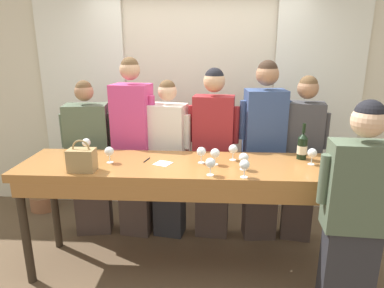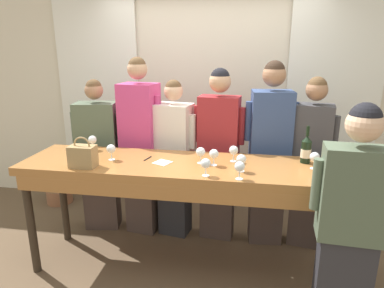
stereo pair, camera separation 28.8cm
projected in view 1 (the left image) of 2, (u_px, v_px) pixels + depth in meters
name	position (u px, v px, depth m)	size (l,w,h in m)	color
ground_plane	(192.00, 267.00, 3.14)	(18.00, 18.00, 0.00)	brown
wall_back	(199.00, 94.00, 4.11)	(12.00, 0.06, 2.80)	beige
curtain_panel_left	(85.00, 99.00, 4.14)	(1.01, 0.03, 2.69)	white
curtain_panel_right	(317.00, 101.00, 3.98)	(1.01, 0.03, 2.69)	white
tasting_bar	(191.00, 175.00, 2.87)	(2.88, 0.69, 1.01)	#9E6633
wine_bottle	(302.00, 146.00, 2.95)	(0.08, 0.08, 0.32)	black
handbag	(82.00, 160.00, 2.67)	(0.21, 0.13, 0.25)	#997A4C
wine_glass_front_left	(109.00, 152.00, 2.86)	(0.08, 0.08, 0.14)	white
wine_glass_front_mid	(359.00, 160.00, 2.65)	(0.08, 0.08, 0.14)	white
wine_glass_front_right	(245.00, 165.00, 2.54)	(0.08, 0.08, 0.14)	white
wine_glass_center_left	(215.00, 154.00, 2.81)	(0.08, 0.08, 0.14)	white
wine_glass_center_mid	(201.00, 152.00, 2.85)	(0.08, 0.08, 0.14)	white
wine_glass_center_right	(346.00, 164.00, 2.57)	(0.08, 0.08, 0.14)	white
wine_glass_back_left	(312.00, 153.00, 2.81)	(0.08, 0.08, 0.14)	white
wine_glass_back_mid	(244.00, 158.00, 2.70)	(0.08, 0.08, 0.14)	white
wine_glass_back_right	(233.00, 149.00, 2.92)	(0.08, 0.08, 0.14)	white
wine_glass_near_host	(86.00, 143.00, 3.11)	(0.08, 0.08, 0.14)	white
wine_glass_by_bottle	(210.00, 163.00, 2.58)	(0.08, 0.08, 0.14)	white
napkin	(163.00, 164.00, 2.85)	(0.17, 0.17, 0.00)	white
pen	(147.00, 160.00, 2.94)	(0.04, 0.12, 0.01)	black
guest_olive_jacket	(90.00, 160.00, 3.55)	(0.54, 0.33, 1.64)	#473833
guest_pink_top	(134.00, 148.00, 3.49)	(0.48, 0.33, 1.86)	#473833
guest_cream_sweater	(169.00, 160.00, 3.50)	(0.47, 0.33, 1.65)	#28282D
guest_striped_shirt	(213.00, 153.00, 3.45)	(0.51, 0.27, 1.76)	#473833
guest_navy_coat	(263.00, 151.00, 3.42)	(0.50, 0.30, 1.84)	#473833
guest_beige_cap	(301.00, 158.00, 3.42)	(0.47, 0.30, 1.70)	#473833
host_pouring	(355.00, 217.00, 2.29)	(0.52, 0.24, 1.65)	#28282D
potted_plant	(42.00, 188.00, 4.21)	(0.32, 0.32, 0.58)	#935B3D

